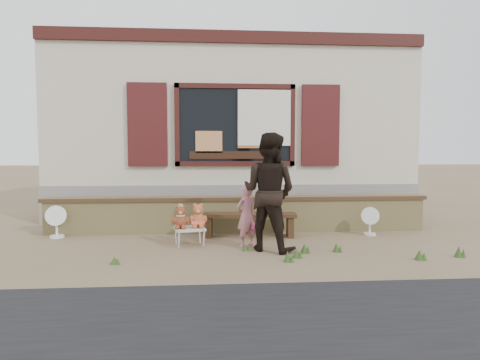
{
  "coord_description": "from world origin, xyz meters",
  "views": [
    {
      "loc": [
        -0.51,
        -6.41,
        1.49
      ],
      "look_at": [
        0.0,
        0.6,
        1.0
      ],
      "focal_mm": 30.0,
      "sensor_mm": 36.0,
      "label": 1
    }
  ],
  "objects": [
    {
      "name": "folding_chair",
      "position": [
        -0.86,
        -0.03,
        0.26
      ],
      "size": [
        0.54,
        0.5,
        0.28
      ],
      "rotation": [
        0.0,
        0.0,
        0.21
      ],
      "color": "beige",
      "rests_on": "ground"
    },
    {
      "name": "teddy_bear_left",
      "position": [
        -0.99,
        -0.06,
        0.47
      ],
      "size": [
        0.32,
        0.29,
        0.37
      ],
      "primitive_type": null,
      "rotation": [
        0.0,
        0.0,
        0.21
      ],
      "color": "brown",
      "rests_on": "folding_chair"
    },
    {
      "name": "teddy_bear_right",
      "position": [
        -0.72,
        -0.0,
        0.48
      ],
      "size": [
        0.33,
        0.3,
        0.39
      ],
      "primitive_type": null,
      "rotation": [
        0.0,
        0.0,
        0.21
      ],
      "color": "#9C502B",
      "rests_on": "folding_chair"
    },
    {
      "name": "child",
      "position": [
        0.04,
        -0.2,
        0.49
      ],
      "size": [
        0.43,
        0.39,
        0.98
      ],
      "primitive_type": "imported",
      "rotation": [
        0.0,
        0.0,
        3.72
      ],
      "color": "#D17D87",
      "rests_on": "ground"
    },
    {
      "name": "brick_wall",
      "position": [
        0.0,
        1.0,
        0.34
      ],
      "size": [
        7.1,
        0.36,
        0.67
      ],
      "color": "#CFB970",
      "rests_on": "ground"
    },
    {
      "name": "adult",
      "position": [
        0.36,
        -0.43,
        0.89
      ],
      "size": [
        1.09,
        1.04,
        1.78
      ],
      "primitive_type": "imported",
      "rotation": [
        0.0,
        0.0,
        2.56
      ],
      "color": "black",
      "rests_on": "ground"
    },
    {
      "name": "ground",
      "position": [
        0.0,
        0.0,
        0.0
      ],
      "size": [
        80.0,
        80.0,
        0.0
      ],
      "primitive_type": "plane",
      "color": "brown",
      "rests_on": "ground"
    },
    {
      "name": "bench",
      "position": [
        0.16,
        0.54,
        0.3
      ],
      "size": [
        1.65,
        0.47,
        0.42
      ],
      "rotation": [
        0.0,
        0.0,
        -0.08
      ],
      "color": "#352212",
      "rests_on": "ground"
    },
    {
      "name": "shopfront",
      "position": [
        0.0,
        4.49,
        2.0
      ],
      "size": [
        8.04,
        5.13,
        4.0
      ],
      "color": "#BBAD97",
      "rests_on": "ground"
    },
    {
      "name": "grass_tufts",
      "position": [
        1.11,
        -0.92,
        0.07
      ],
      "size": [
        4.92,
        0.82,
        0.16
      ],
      "color": "#304C1E",
      "rests_on": "ground"
    },
    {
      "name": "fan_right",
      "position": [
        2.33,
        0.51,
        0.26
      ],
      "size": [
        0.33,
        0.22,
        0.51
      ],
      "rotation": [
        0.0,
        0.0,
        -0.27
      ],
      "color": "silver",
      "rests_on": "ground"
    },
    {
      "name": "fan_left",
      "position": [
        -3.2,
        0.7,
        0.28
      ],
      "size": [
        0.36,
        0.24,
        0.57
      ],
      "rotation": [
        0.0,
        0.0,
        0.13
      ],
      "color": "white",
      "rests_on": "ground"
    }
  ]
}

